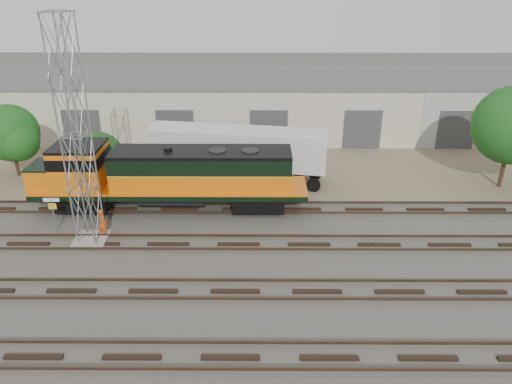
{
  "coord_description": "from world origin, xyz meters",
  "views": [
    {
      "loc": [
        1.11,
        -23.05,
        14.55
      ],
      "look_at": [
        0.98,
        4.0,
        2.2
      ],
      "focal_mm": 35.0,
      "sensor_mm": 36.0,
      "label": 1
    }
  ],
  "objects_px": {
    "signal_tower": "(76,140)",
    "semi_trailer": "(242,149)",
    "locomotive": "(165,176)",
    "worker": "(103,223)"
  },
  "relations": [
    {
      "from": "locomotive",
      "to": "signal_tower",
      "type": "bearing_deg",
      "value": -133.44
    },
    {
      "from": "worker",
      "to": "semi_trailer",
      "type": "height_order",
      "value": "semi_trailer"
    },
    {
      "from": "worker",
      "to": "locomotive",
      "type": "bearing_deg",
      "value": -91.68
    },
    {
      "from": "locomotive",
      "to": "signal_tower",
      "type": "height_order",
      "value": "signal_tower"
    },
    {
      "from": "semi_trailer",
      "to": "signal_tower",
      "type": "bearing_deg",
      "value": -124.89
    },
    {
      "from": "signal_tower",
      "to": "worker",
      "type": "distance_m",
      "value": 5.28
    },
    {
      "from": "signal_tower",
      "to": "semi_trailer",
      "type": "relative_size",
      "value": 0.96
    },
    {
      "from": "locomotive",
      "to": "signal_tower",
      "type": "relative_size",
      "value": 1.39
    },
    {
      "from": "signal_tower",
      "to": "semi_trailer",
      "type": "distance_m",
      "value": 12.75
    },
    {
      "from": "semi_trailer",
      "to": "locomotive",
      "type": "bearing_deg",
      "value": -125.25
    }
  ]
}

